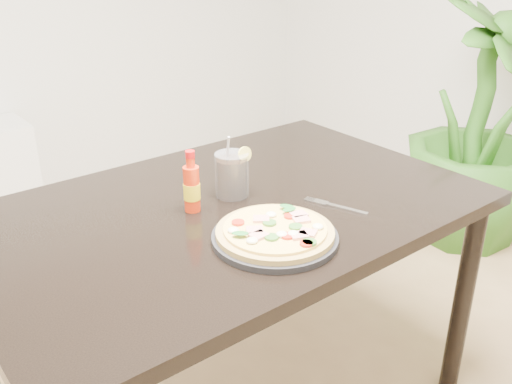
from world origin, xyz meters
TOP-DOWN VIEW (x-y plane):
  - dining_table at (-0.14, 0.05)m, footprint 1.40×0.90m
  - plate at (-0.18, -0.18)m, footprint 0.31×0.31m
  - pizza at (-0.17, -0.18)m, footprint 0.29×0.29m
  - hot_sauce_bottle at (-0.24, 0.09)m, footprint 0.05×0.05m
  - cola_cup at (-0.10, 0.10)m, footprint 0.10×0.10m
  - fork at (0.08, -0.14)m, footprint 0.08×0.18m
  - houseplant at (1.50, 0.27)m, footprint 0.90×0.90m
  - plant_pot at (1.50, 0.27)m, footprint 0.28×0.28m

SIDE VIEW (x-z plane):
  - plant_pot at x=1.50m, z-range 0.00..0.22m
  - houseplant at x=1.50m, z-range 0.00..1.21m
  - dining_table at x=-0.14m, z-range 0.29..1.04m
  - fork at x=0.08m, z-range 0.75..0.76m
  - plate at x=-0.18m, z-range 0.75..0.77m
  - pizza at x=-0.17m, z-range 0.76..0.79m
  - cola_cup at x=-0.10m, z-range 0.72..0.90m
  - hot_sauce_bottle at x=-0.24m, z-range 0.73..0.90m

